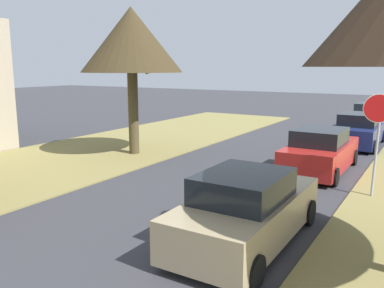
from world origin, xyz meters
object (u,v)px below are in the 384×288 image
(street_tree_left_mid_b, at_px, (131,41))
(parked_sedan_red, at_px, (320,152))
(stop_sign_far, at_px, (378,123))
(parked_sedan_navy, at_px, (359,131))
(parked_sedan_silver, at_px, (371,117))
(parked_sedan_tan, at_px, (246,210))

(street_tree_left_mid_b, bearing_deg, parked_sedan_red, 9.18)
(street_tree_left_mid_b, bearing_deg, stop_sign_far, -5.74)
(parked_sedan_navy, height_order, parked_sedan_silver, same)
(parked_sedan_red, bearing_deg, street_tree_left_mid_b, -170.82)
(parked_sedan_tan, xyz_separation_m, parked_sedan_navy, (0.16, 12.67, 0.00))
(parked_sedan_tan, bearing_deg, parked_sedan_red, 91.52)
(parked_sedan_red, height_order, parked_sedan_silver, same)
(stop_sign_far, distance_m, parked_sedan_silver, 14.34)
(parked_sedan_silver, bearing_deg, stop_sign_far, -81.80)
(street_tree_left_mid_b, bearing_deg, parked_sedan_navy, 41.78)
(stop_sign_far, bearing_deg, parked_sedan_navy, 102.05)
(street_tree_left_mid_b, relative_size, parked_sedan_tan, 1.38)
(parked_sedan_red, xyz_separation_m, parked_sedan_silver, (0.01, 11.94, 0.00))
(parked_sedan_tan, distance_m, parked_sedan_silver, 18.79)
(street_tree_left_mid_b, relative_size, parked_sedan_red, 1.38)
(parked_sedan_navy, bearing_deg, street_tree_left_mid_b, -138.22)
(parked_sedan_red, bearing_deg, parked_sedan_silver, 89.95)
(parked_sedan_tan, bearing_deg, stop_sign_far, 68.28)
(stop_sign_far, height_order, street_tree_left_mid_b, street_tree_left_mid_b)
(parked_sedan_navy, distance_m, parked_sedan_silver, 6.14)
(stop_sign_far, xyz_separation_m, parked_sedan_silver, (-2.03, 14.12, -1.44))
(parked_sedan_red, bearing_deg, stop_sign_far, -46.85)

